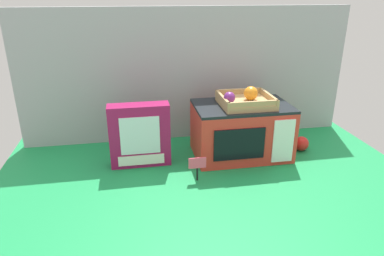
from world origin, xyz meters
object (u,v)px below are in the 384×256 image
Objects in this scene: toy_microwave at (241,130)px; cookie_set_box at (140,135)px; loose_toy_apple at (301,143)px; price_sign at (197,165)px; food_groups_crate at (245,100)px.

cookie_set_box is (-0.45, -0.01, 0.02)m from toy_microwave.
price_sign is at bearing -160.32° from loose_toy_apple.
loose_toy_apple is at bearing -0.88° from toy_microwave.
food_groups_crate is (0.01, -0.01, 0.14)m from toy_microwave.
cookie_set_box is 0.76m from loose_toy_apple.
food_groups_crate is 0.48m from cookie_set_box.
price_sign is at bearing -140.63° from toy_microwave.
price_sign is (-0.25, -0.19, -0.20)m from food_groups_crate.
price_sign is (0.21, -0.18, -0.07)m from cookie_set_box.
food_groups_crate is at bearing -179.49° from loose_toy_apple.
toy_microwave is 0.32m from price_sign.
price_sign is 1.47× the size of loose_toy_apple.
food_groups_crate is 0.37m from price_sign.
toy_microwave is 1.55× the size of cookie_set_box.
price_sign is (-0.24, -0.20, -0.05)m from toy_microwave.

